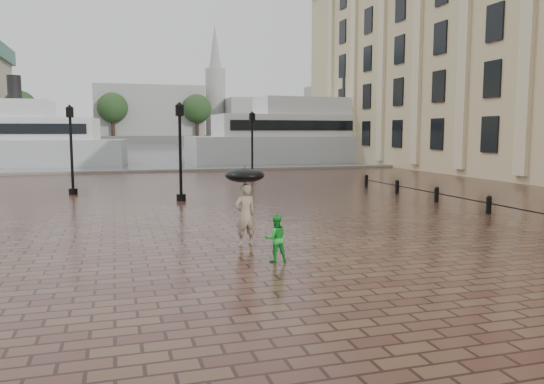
% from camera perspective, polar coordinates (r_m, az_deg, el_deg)
% --- Properties ---
extents(ground, '(300.00, 300.00, 0.00)m').
position_cam_1_polar(ground, '(11.13, -16.56, -10.45)').
color(ground, '#3D201B').
rests_on(ground, ground).
extents(harbour_water, '(240.00, 240.00, 0.00)m').
position_cam_1_polar(harbour_water, '(102.71, -16.65, 4.48)').
color(harbour_water, '#4E585F').
rests_on(harbour_water, ground).
extents(quay_edge, '(80.00, 0.60, 0.30)m').
position_cam_1_polar(quay_edge, '(42.78, -16.64, 1.97)').
color(quay_edge, slate).
rests_on(quay_edge, ground).
extents(far_shore, '(300.00, 60.00, 2.00)m').
position_cam_1_polar(far_shore, '(170.67, -16.67, 5.52)').
color(far_shore, '#4C4C47').
rests_on(far_shore, ground).
extents(distant_skyline, '(102.50, 22.00, 33.00)m').
position_cam_1_polar(distant_skyline, '(167.81, 0.09, 8.67)').
color(distant_skyline, gray).
rests_on(distant_skyline, ground).
extents(far_trees, '(188.00, 8.00, 13.50)m').
position_cam_1_polar(far_trees, '(148.79, -16.78, 8.66)').
color(far_trees, '#2D2119').
rests_on(far_trees, ground).
extents(bollard_row, '(0.22, 21.22, 0.73)m').
position_cam_1_polar(bollard_row, '(22.27, 22.29, -1.18)').
color(bollard_row, black).
rests_on(bollard_row, ground).
extents(street_lamps, '(21.44, 14.44, 4.40)m').
position_cam_1_polar(street_lamps, '(28.32, -20.03, 4.37)').
color(street_lamps, black).
rests_on(street_lamps, ground).
extents(adult_pedestrian, '(0.71, 0.55, 1.75)m').
position_cam_1_polar(adult_pedestrian, '(14.89, -2.91, -2.44)').
color(adult_pedestrian, gray).
rests_on(adult_pedestrian, ground).
extents(child_pedestrian, '(0.58, 0.46, 1.17)m').
position_cam_1_polar(child_pedestrian, '(13.08, 0.41, -5.00)').
color(child_pedestrian, green).
rests_on(child_pedestrian, ground).
extents(ferry_far, '(28.16, 7.89, 9.15)m').
position_cam_1_polar(ferry_far, '(57.16, 5.15, 6.06)').
color(ferry_far, '#BABABA').
rests_on(ferry_far, ground).
extents(umbrella, '(1.10, 1.10, 1.16)m').
position_cam_1_polar(umbrella, '(14.76, -2.94, 1.80)').
color(umbrella, black).
rests_on(umbrella, ground).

